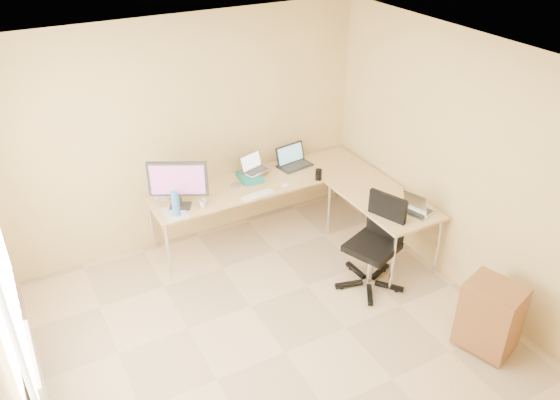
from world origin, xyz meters
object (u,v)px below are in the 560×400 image
water_bottle (176,203)px  laptop_return (420,203)px  monitor (178,185)px  laptop_black (295,157)px  office_chair (372,246)px  mug (203,203)px  desk_return (380,226)px  cabinet (490,316)px  laptop_center (256,164)px  desk_main (263,207)px  keyboard (257,195)px  desk_fan (164,187)px

water_bottle → laptop_return: water_bottle is taller
monitor → laptop_black: size_ratio=1.56×
laptop_black → office_chair: 1.59m
monitor → mug: bearing=-1.7°
laptop_return → desk_return: bearing=3.2°
monitor → cabinet: 3.28m
monitor → laptop_black: (1.54, 0.24, -0.14)m
laptop_center → desk_main: bearing=-102.5°
mug → cabinet: 3.02m
desk_return → laptop_return: 0.65m
mug → desk_main: bearing=15.8°
desk_main → laptop_black: (0.51, 0.13, 0.49)m
desk_main → monitor: bearing=-173.8°
water_bottle → keyboard: bearing=-2.4°
laptop_center → mug: laptop_center is taller
keyboard → water_bottle: 0.92m
office_chair → cabinet: 1.31m
desk_fan → desk_return: bearing=-36.8°
laptop_center → laptop_black: laptop_center is taller
desk_return → keyboard: size_ratio=3.47×
laptop_black → laptop_return: 1.66m
laptop_return → keyboard: bearing=33.4°
keyboard → mug: 0.61m
keyboard → cabinet: size_ratio=0.56×
desk_return → laptop_center: bearing=131.1°
laptop_black → desk_main: bearing=-174.6°
keyboard → monitor: bearing=161.2°
laptop_return → cabinet: laptop_return is taller
desk_main → keyboard: 0.52m
desk_return → mug: 2.00m
desk_return → laptop_center: laptop_center is taller
keyboard → cabinet: (1.15, -2.36, -0.38)m
water_bottle → desk_fan: size_ratio=0.93×
laptop_black → water_bottle: bearing=-175.3°
desk_main → desk_fan: 1.25m
office_chair → cabinet: (0.40, -1.24, -0.14)m
laptop_center → keyboard: size_ratio=0.85×
laptop_center → keyboard: 0.50m
water_bottle → office_chair: 2.06m
office_chair → desk_fan: bearing=116.5°
mug → desk_fan: desk_fan is taller
water_bottle → laptop_return: (2.25, -1.15, -0.03)m
laptop_center → laptop_black: (0.52, -0.01, -0.03)m
monitor → mug: (0.21, -0.12, -0.23)m
desk_fan → keyboard: bearing=-33.4°
water_bottle → cabinet: (2.07, -2.39, -0.51)m
desk_return → laptop_black: bearing=112.6°
desk_main → water_bottle: (-1.13, -0.26, 0.51)m
water_bottle → monitor: bearing=57.6°
desk_return → desk_main: bearing=134.3°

